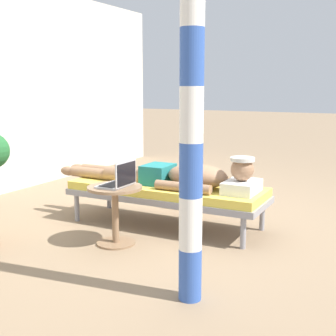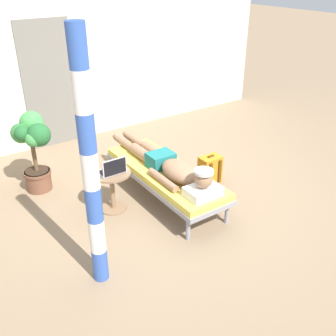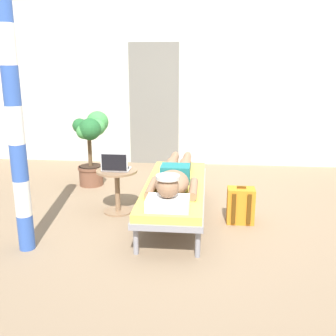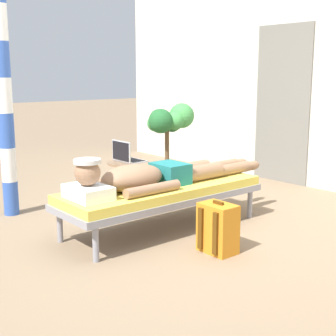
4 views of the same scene
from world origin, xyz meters
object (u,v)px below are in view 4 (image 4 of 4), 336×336
at_px(lounge_chair, 162,193).
at_px(backpack, 218,229).
at_px(side_table, 131,177).
at_px(potted_plant, 169,133).
at_px(person_reclining, 153,176).
at_px(laptop, 127,156).
at_px(porch_post, 4,95).

height_order(lounge_chair, backpack, backpack).
bearing_deg(side_table, backpack, -6.74).
bearing_deg(potted_plant, person_reclining, -44.47).
bearing_deg(laptop, backpack, -4.71).
height_order(potted_plant, porch_post, porch_post).
distance_m(side_table, porch_post, 1.49).
relative_size(lounge_chair, person_reclining, 0.91).
relative_size(lounge_chair, porch_post, 0.82).
bearing_deg(porch_post, potted_plant, 88.35).
relative_size(lounge_chair, side_table, 3.80).
height_order(lounge_chair, potted_plant, potted_plant).
relative_size(potted_plant, porch_post, 0.44).
distance_m(person_reclining, potted_plant, 1.83).
bearing_deg(side_table, laptop, -90.00).
xyz_separation_m(potted_plant, porch_post, (-0.06, -2.06, 0.53)).
bearing_deg(porch_post, laptop, 55.72).
bearing_deg(backpack, lounge_chair, 178.04).
bearing_deg(person_reclining, potted_plant, 135.53).
height_order(laptop, backpack, laptop).
xyz_separation_m(laptop, porch_post, (-0.67, -0.98, 0.63)).
bearing_deg(potted_plant, lounge_chair, -42.04).
bearing_deg(lounge_chair, side_table, 168.25).
distance_m(potted_plant, porch_post, 2.13).
distance_m(backpack, potted_plant, 2.42).
xyz_separation_m(lounge_chair, side_table, (-0.69, 0.14, 0.01)).
bearing_deg(potted_plant, side_table, -59.42).
distance_m(person_reclining, backpack, 0.81).
distance_m(laptop, porch_post, 1.34).
bearing_deg(side_table, porch_post, -122.93).
xyz_separation_m(side_table, porch_post, (-0.67, -1.03, 0.85)).
distance_m(person_reclining, side_table, 0.75).
relative_size(person_reclining, side_table, 4.15).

